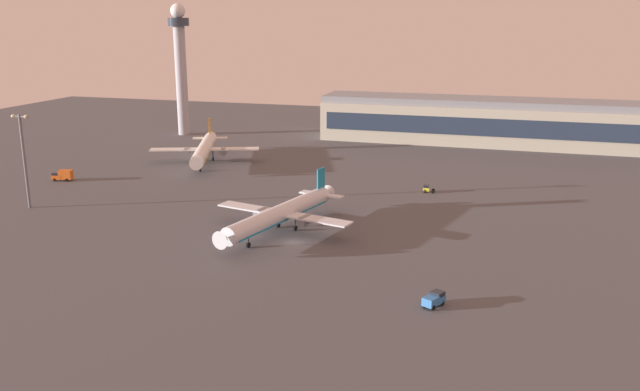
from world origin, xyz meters
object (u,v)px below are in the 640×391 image
pushback_tug (427,188)px  airplane_mid_apron (205,149)px  catering_truck (63,175)px  airplane_taxiway_distant (281,213)px  control_tower (180,61)px  apron_light_west (24,154)px  maintenance_van (434,299)px

pushback_tug → airplane_mid_apron: bearing=72.7°
catering_truck → pushback_tug: catering_truck is taller
airplane_taxiway_distant → catering_truck: size_ratio=6.91×
control_tower → pushback_tug: (104.51, -62.29, -27.28)m
airplane_mid_apron → pushback_tug: 75.27m
control_tower → apron_light_west: (13.80, -105.20, -15.06)m
airplane_taxiway_distant → control_tower: bearing=-39.6°
control_tower → airplane_taxiway_distant: control_tower is taller
pushback_tug → apron_light_west: apron_light_west is taller
apron_light_west → catering_truck: bearing=111.2°
apron_light_west → maintenance_van: bearing=-15.9°
airplane_mid_apron → apron_light_west: size_ratio=1.87×
maintenance_van → apron_light_west: 107.00m
control_tower → airplane_mid_apron: size_ratio=1.16×
control_tower → apron_light_west: 107.16m
maintenance_van → airplane_mid_apron: bearing=159.8°
airplane_mid_apron → apron_light_west: 63.18m
airplane_mid_apron → catering_truck: size_ratio=7.14×
apron_light_west → control_tower: bearing=97.5°
catering_truck → airplane_taxiway_distant: bearing=-120.5°
airplane_mid_apron → pushback_tug: bearing=146.7°
maintenance_van → catering_truck: bearing=-179.9°
airplane_mid_apron → catering_truck: (-27.57, -34.01, -2.73)m
airplane_taxiway_distant → airplane_mid_apron: airplane_mid_apron is taller
airplane_taxiway_distant → pushback_tug: size_ratio=12.99×
catering_truck → control_tower: bearing=-8.9°
airplane_mid_apron → pushback_tug: size_ratio=13.42×
catering_truck → apron_light_west: 30.27m
control_tower → airplane_mid_apron: (31.29, -45.16, -24.04)m
airplane_mid_apron → apron_light_west: apron_light_west is taller
airplane_mid_apron → pushback_tug: airplane_mid_apron is taller
control_tower → airplane_taxiway_distant: (79.15, -104.99, -24.28)m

